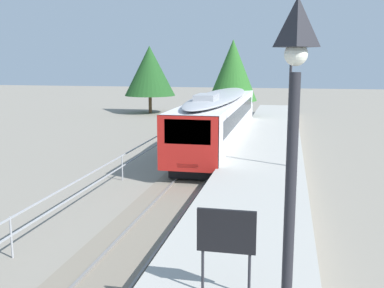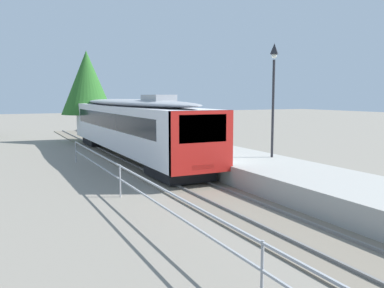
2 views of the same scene
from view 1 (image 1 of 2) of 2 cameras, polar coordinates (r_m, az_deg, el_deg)
name	(u,v)px [view 1 (image 1 of 2)]	position (r m, az deg, el deg)	size (l,w,h in m)	color
ground_plane	(135,176)	(22.98, -7.12, -3.95)	(160.00, 160.00, 0.00)	gray
track_rails	(194,178)	(22.19, 0.24, -4.29)	(3.20, 60.00, 0.14)	slate
commuter_train	(219,116)	(29.64, 3.43, 3.53)	(2.82, 19.28, 3.74)	silver
station_platform	(261,173)	(21.69, 8.70, -3.62)	(3.90, 60.00, 0.90)	#A8A59E
platform_lamp_near_end	(292,156)	(4.91, 12.42, -1.50)	(0.34, 0.34, 5.35)	#232328
platform_lamp_mid_platform	(290,84)	(20.91, 12.22, 7.33)	(0.34, 0.34, 5.35)	#232328
platform_notice_board	(226,234)	(9.35, 4.32, -11.21)	(1.20, 0.08, 1.80)	#232328
carpark_fence	(11,228)	(14.23, -21.79, -9.77)	(0.06, 36.06, 1.25)	#9EA0A5
tree_behind_carpark	(150,71)	(50.56, -5.33, 9.12)	(5.55, 5.55, 7.35)	brown
tree_behind_station_far	(233,70)	(39.62, 5.15, 9.19)	(4.22, 4.22, 7.51)	brown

